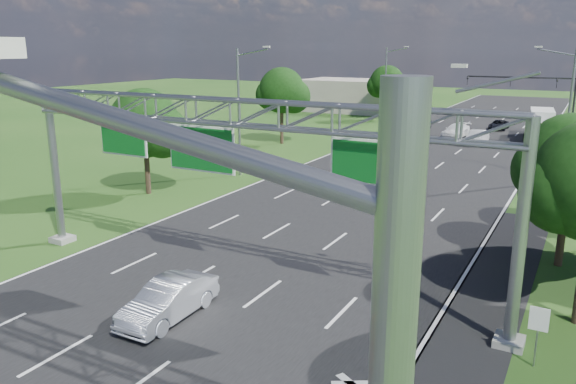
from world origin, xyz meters
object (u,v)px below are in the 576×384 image
Objects in this scene: sign_gantry at (237,127)px; regulatory_sign at (538,324)px; box_truck at (540,125)px; traffic_signal at (542,90)px; silver_sedan at (169,300)px.

regulatory_sign is at bearing -4.83° from sign_gantry.
regulatory_sign is 50.98m from box_truck.
regulatory_sign is at bearing -84.80° from traffic_signal.
traffic_signal is at bearing 92.87° from box_truck.
traffic_signal is (-4.92, 54.02, 3.66)m from regulatory_sign.
silver_sedan is (-12.65, -3.04, -0.76)m from regulatory_sign.
traffic_signal reaches higher than regulatory_sign.
regulatory_sign is 0.46× the size of silver_sedan.
traffic_signal is 4.88m from box_truck.
box_truck is at bearing 80.18° from silver_sedan.
box_truck is (7.67, 49.77, -5.35)m from sign_gantry.
sign_gantry is 7.38m from silver_sedan.
sign_gantry is 50.65m from box_truck.
regulatory_sign is (12.07, -1.02, -5.38)m from sign_gantry.
silver_sedan is 54.46m from box_truck.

